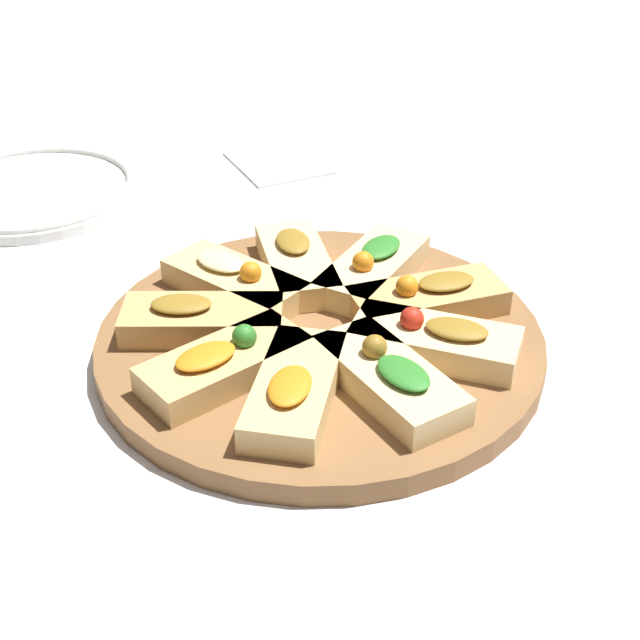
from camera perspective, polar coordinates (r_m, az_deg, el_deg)
ground_plane at (r=0.66m, az=-0.00°, el=-1.98°), size 3.00×3.00×0.00m
serving_board at (r=0.66m, az=-0.00°, el=-1.37°), size 0.33×0.33×0.02m
focaccia_slice_0 at (r=0.65m, az=-7.61°, el=0.06°), size 0.11×0.12×0.03m
focaccia_slice_1 at (r=0.60m, az=-6.27°, el=-2.67°), size 0.05×0.12×0.03m
focaccia_slice_2 at (r=0.58m, az=-1.62°, el=-4.46°), size 0.11×0.12×0.03m
focaccia_slice_3 at (r=0.59m, az=4.47°, el=-3.68°), size 0.12×0.07×0.03m
focaccia_slice_4 at (r=0.63m, az=7.40°, el=-1.28°), size 0.12×0.10×0.03m
focaccia_slice_5 at (r=0.67m, az=6.91°, el=1.37°), size 0.09×0.13×0.03m
focaccia_slice_6 at (r=0.71m, az=3.39°, el=3.34°), size 0.08×0.13×0.03m
focaccia_slice_7 at (r=0.72m, az=-1.52°, el=3.68°), size 0.13×0.10×0.03m
focaccia_slice_8 at (r=0.69m, az=-5.49°, el=2.50°), size 0.12×0.07×0.03m
plate_right at (r=0.94m, az=-17.96°, el=7.90°), size 0.21×0.21×0.02m
napkin_stack at (r=0.97m, az=-2.69°, el=10.10°), size 0.12×0.11×0.01m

